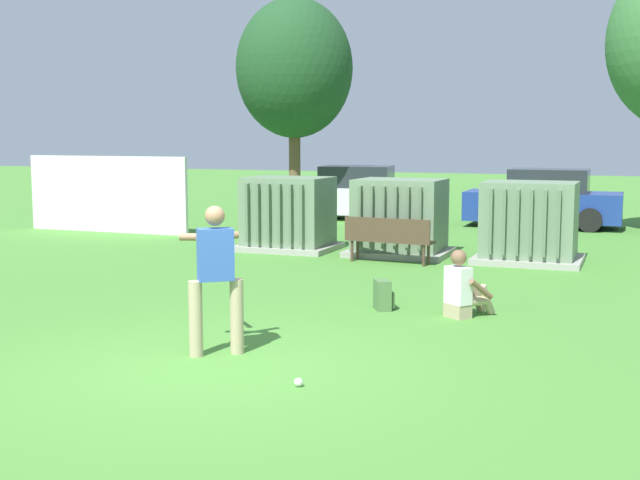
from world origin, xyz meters
TOP-DOWN VIEW (x-y plane):
  - ground_plane at (0.00, 0.00)m, footprint 96.00×96.00m
  - fence_panel at (-8.83, 10.50)m, footprint 4.80×0.12m
  - transformer_west at (-3.00, 9.06)m, footprint 2.10×1.70m
  - transformer_mid_west at (-0.45, 9.12)m, footprint 2.10×1.70m
  - transformer_mid_east at (2.25, 9.08)m, footprint 2.10×1.70m
  - park_bench at (-0.34, 7.92)m, footprint 1.83×0.56m
  - batter at (-0.24, 0.54)m, footprint 1.20×1.42m
  - sports_ball at (1.17, -0.31)m, footprint 0.09×0.09m
  - seated_spectator at (2.06, 3.57)m, footprint 0.69×0.77m
  - backpack at (0.87, 3.60)m, footprint 0.36×0.38m
  - tree_left at (-5.28, 14.81)m, footprint 3.40×3.40m
  - parked_car_leftmost at (-3.91, 16.14)m, footprint 4.40×2.37m
  - parked_car_left_of_center at (1.80, 15.88)m, footprint 4.22×1.96m

SIDE VIEW (x-z plane):
  - ground_plane at x=0.00m, z-range 0.00..0.00m
  - sports_ball at x=1.17m, z-range 0.00..0.09m
  - backpack at x=0.87m, z-range -0.01..0.43m
  - seated_spectator at x=2.06m, z-range -0.11..0.86m
  - park_bench at x=-0.34m, z-range 0.08..0.99m
  - parked_car_leftmost at x=-3.91m, z-range -0.06..1.56m
  - parked_car_left_of_center at x=1.80m, z-range -0.06..1.56m
  - transformer_west at x=-3.00m, z-range -0.02..1.60m
  - transformer_mid_west at x=-0.45m, z-range -0.02..1.60m
  - transformer_mid_east at x=2.25m, z-range -0.02..1.60m
  - batter at x=-0.24m, z-range 0.11..1.85m
  - fence_panel at x=-8.83m, z-range 0.00..2.00m
  - tree_left at x=-5.28m, z-range 1.21..7.72m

